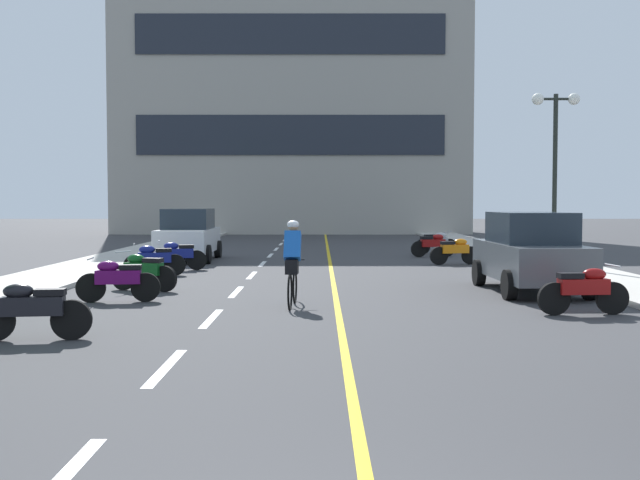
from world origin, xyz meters
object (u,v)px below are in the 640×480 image
Objects in this scene: parked_car_near at (534,252)px; motorcycle_6 at (158,259)px; motorcycle_10 at (440,242)px; motorcycle_4 at (122,279)px; street_lamp_mid at (559,140)px; parked_car_mid at (192,235)px; motorcycle_8 at (459,250)px; cyclist_rider at (296,261)px; motorcycle_2 at (36,309)px; motorcycle_3 at (588,289)px; motorcycle_7 at (182,255)px; motorcycle_9 at (437,244)px; motorcycle_5 at (147,271)px.

parked_car_near is 2.52× the size of motorcycle_6.
parked_car_near is at bearing -89.20° from motorcycle_10.
motorcycle_4 and motorcycle_10 have the same top height.
street_lamp_mid is 12.48m from motorcycle_6.
street_lamp_mid is 1.24× the size of parked_car_near.
parked_car_mid reaches higher than motorcycle_8.
motorcycle_8 is at bearing 63.65° from cyclist_rider.
parked_car_near is 10.96m from motorcycle_2.
motorcycle_6 is at bearing -168.98° from street_lamp_mid.
street_lamp_mid is 3.12× the size of motorcycle_8.
motorcycle_3 is at bearing -88.13° from motorcycle_8.
street_lamp_mid is at bearing 76.15° from motorcycle_3.
motorcycle_7 is 10.25m from motorcycle_9.
street_lamp_mid is 3.08× the size of motorcycle_3.
motorcycle_6 is (-0.52, 3.57, 0.00)m from motorcycle_5.
motorcycle_8 is at bearing 149.44° from street_lamp_mid.
motorcycle_6 is (-0.45, 5.55, 0.00)m from motorcycle_4.
motorcycle_2 is 21.01m from motorcycle_10.
parked_car_mid is (-9.39, 9.39, 0.00)m from parked_car_near.
motorcycle_5 is at bearing 88.39° from motorcycle_2.
parked_car_near is 2.52× the size of motorcycle_8.
motorcycle_6 is (-11.77, -2.29, -3.47)m from street_lamp_mid.
motorcycle_9 is at bearing 70.66° from cyclist_rider.
motorcycle_3 and motorcycle_7 have the same top height.
motorcycle_4 and motorcycle_9 have the same top height.
motorcycle_8 is 11.22m from cyclist_rider.
street_lamp_mid reaches higher than motorcycle_8.
cyclist_rider is at bearing -116.35° from motorcycle_8.
motorcycle_5 is 0.97× the size of motorcycle_9.
motorcycle_2 is at bearing -88.04° from motorcycle_6.
motorcycle_2 is 1.01× the size of motorcycle_8.
motorcycle_3 is 12.84m from motorcycle_7.
street_lamp_mid reaches higher than motorcycle_3.
motorcycle_8 is at bearing 23.39° from motorcycle_6.
cyclist_rider is at bearing -64.73° from motorcycle_7.
parked_car_near is at bearing -87.19° from motorcycle_9.
motorcycle_6 is at bearing -139.74° from motorcycle_9.
motorcycle_8 is at bearing 13.86° from motorcycle_7.
street_lamp_mid is 7.18m from parked_car_near.
motorcycle_2 is 6.37m from motorcycle_5.
parked_car_near is at bearing -31.41° from motorcycle_7.
cyclist_rider is (4.05, -6.14, 0.41)m from motorcycle_6.
motorcycle_10 is (8.69, 12.68, 0.00)m from motorcycle_5.
motorcycle_9 is at bearing 57.24° from motorcycle_4.
motorcycle_4 is 1.98m from motorcycle_5.
motorcycle_9 is (-2.93, 5.19, -3.47)m from street_lamp_mid.
motorcycle_5 is (0.18, 6.37, 0.00)m from motorcycle_2.
street_lamp_mid is 4.70m from motorcycle_8.
street_lamp_mid reaches higher than motorcycle_10.
motorcycle_6 is 12.95m from motorcycle_10.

